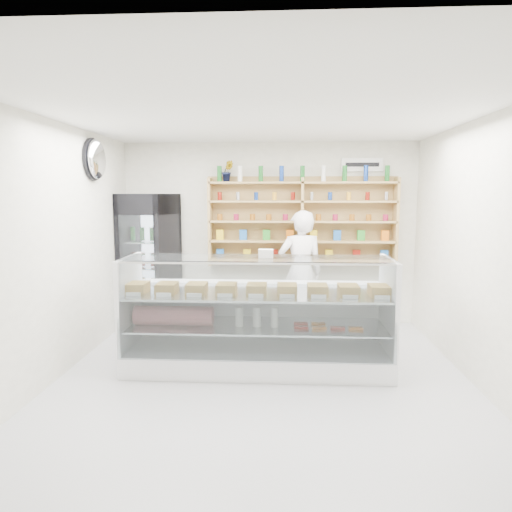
{
  "coord_description": "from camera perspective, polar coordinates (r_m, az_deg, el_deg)",
  "views": [
    {
      "loc": [
        0.19,
        -4.6,
        2.01
      ],
      "look_at": [
        -0.12,
        0.9,
        1.26
      ],
      "focal_mm": 32.0,
      "sensor_mm": 36.0,
      "label": 1
    }
  ],
  "objects": [
    {
      "name": "room",
      "position": [
        4.64,
        0.81,
        0.19
      ],
      "size": [
        5.0,
        5.0,
        5.0
      ],
      "color": "#AEADB2",
      "rests_on": "ground"
    },
    {
      "name": "display_counter",
      "position": [
        5.35,
        0.14,
        -10.24
      ],
      "size": [
        3.01,
        0.9,
        1.31
      ],
      "color": "white",
      "rests_on": "floor"
    },
    {
      "name": "shop_worker",
      "position": [
        6.62,
        5.58,
        -2.02
      ],
      "size": [
        0.72,
        0.54,
        1.78
      ],
      "primitive_type": "imported",
      "rotation": [
        0.0,
        0.0,
        3.33
      ],
      "color": "silver",
      "rests_on": "floor"
    },
    {
      "name": "drinks_cooler",
      "position": [
        7.08,
        -13.13,
        -0.56
      ],
      "size": [
        0.88,
        0.87,
        2.02
      ],
      "rotation": [
        0.0,
        0.0,
        -0.26
      ],
      "color": "black",
      "rests_on": "floor"
    },
    {
      "name": "wall_shelving",
      "position": [
        6.96,
        5.75,
        4.28
      ],
      "size": [
        2.84,
        0.28,
        1.33
      ],
      "color": "tan",
      "rests_on": "back_wall"
    },
    {
      "name": "potted_plant",
      "position": [
        7.0,
        -3.58,
        10.54
      ],
      "size": [
        0.2,
        0.18,
        0.32
      ],
      "primitive_type": "imported",
      "rotation": [
        0.0,
        0.0,
        0.24
      ],
      "color": "#1E6626",
      "rests_on": "wall_shelving"
    },
    {
      "name": "security_mirror",
      "position": [
        6.28,
        -19.3,
        11.33
      ],
      "size": [
        0.15,
        0.5,
        0.5
      ],
      "primitive_type": "ellipsoid",
      "color": "silver",
      "rests_on": "left_wall"
    },
    {
      "name": "wall_sign",
      "position": [
        7.19,
        13.12,
        11.06
      ],
      "size": [
        0.62,
        0.03,
        0.2
      ],
      "primitive_type": "cube",
      "color": "white",
      "rests_on": "back_wall"
    }
  ]
}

